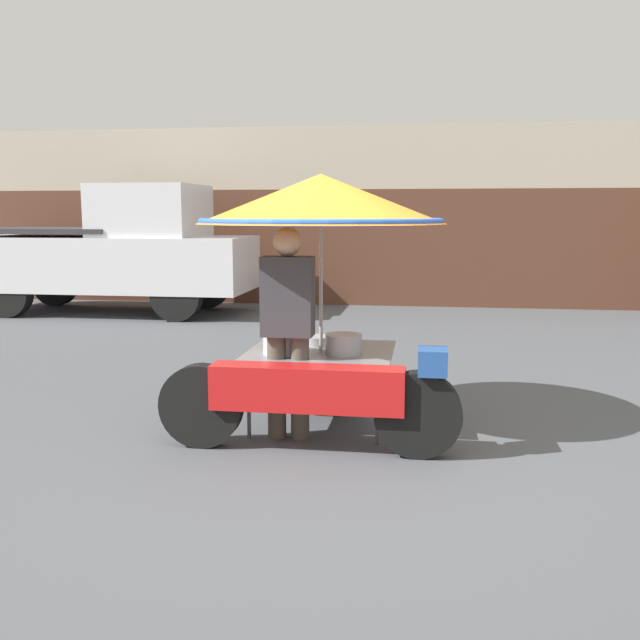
# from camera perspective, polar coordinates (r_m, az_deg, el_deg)

# --- Properties ---
(ground_plane) EXTENTS (36.00, 36.00, 0.00)m
(ground_plane) POSITION_cam_1_polar(r_m,az_deg,el_deg) (5.15, 0.72, -10.72)
(ground_plane) COLOR #4C4F54
(shopfront_building) EXTENTS (28.00, 2.06, 3.29)m
(shopfront_building) POSITION_cam_1_polar(r_m,az_deg,el_deg) (14.20, 5.95, 8.22)
(shopfront_building) COLOR #B2A893
(shopfront_building) RESTS_ON ground
(vendor_motorcycle_cart) EXTENTS (2.19, 1.94, 2.00)m
(vendor_motorcycle_cart) POSITION_cam_1_polar(r_m,az_deg,el_deg) (5.53, -0.00, 7.13)
(vendor_motorcycle_cart) COLOR black
(vendor_motorcycle_cart) RESTS_ON ground
(vendor_person) EXTENTS (0.38, 0.22, 1.60)m
(vendor_person) POSITION_cam_1_polar(r_m,az_deg,el_deg) (5.32, -2.58, -0.17)
(vendor_person) COLOR #4C473D
(vendor_person) RESTS_ON ground
(pickup_truck) EXTENTS (4.83, 1.81, 2.17)m
(pickup_truck) POSITION_cam_1_polar(r_m,az_deg,el_deg) (12.67, -15.94, 5.20)
(pickup_truck) COLOR black
(pickup_truck) RESTS_ON ground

